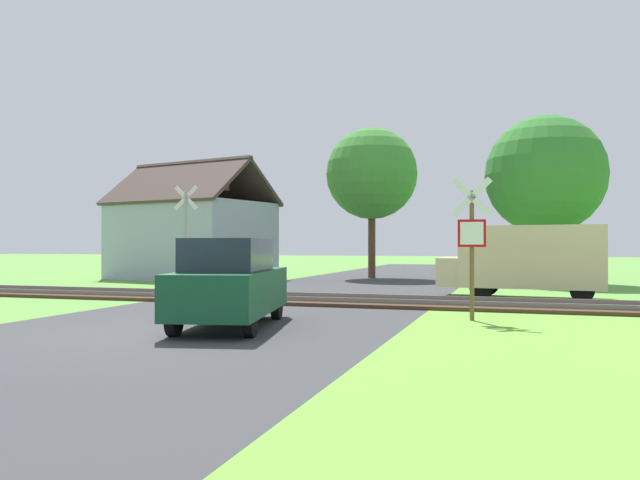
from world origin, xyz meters
The scene contains 11 objects.
ground_plane centered at (0.00, 0.00, 0.00)m, with size 160.00×160.00×0.00m, color #5B933D.
road_asphalt centered at (0.00, 2.00, 0.00)m, with size 8.18×80.00×0.01m, color #38383A.
grass_verge centered at (7.09, -2.00, 0.00)m, with size 6.00×20.00×0.01m, color #64A237.
rail_track centered at (0.00, 6.66, 0.06)m, with size 60.00×2.60×0.22m.
stop_sign_near centered at (5.27, 3.55, 1.78)m, with size 0.88×0.16×3.13m.
crossing_sign_far centered at (-5.02, 9.25, 2.16)m, with size 0.87×0.18×3.77m.
house centered at (-8.85, 16.55, 2.01)m, with size 8.20×6.83×5.75m.
tree_center centered at (-0.68, 19.95, 5.18)m, with size 4.55×4.55×7.47m.
tree_right centered at (7.38, 17.84, 4.63)m, with size 5.06×5.06×7.17m.
mail_truck centered at (6.48, 9.91, 1.24)m, with size 5.05×2.30×2.24m.
parked_car centered at (0.71, 0.99, 0.89)m, with size 2.40×4.25×1.78m.
Camera 1 is at (6.20, -10.38, 1.66)m, focal length 35.00 mm.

